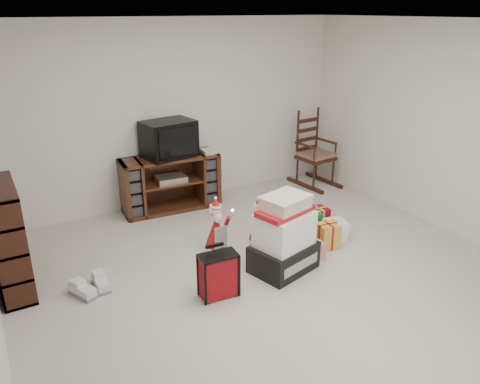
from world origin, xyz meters
name	(u,v)px	position (x,y,z in m)	size (l,w,h in m)	color
room	(279,163)	(0.00, 0.00, 1.25)	(5.01, 5.01, 2.51)	beige
tv_stand	(171,183)	(-0.23, 2.24, 0.38)	(1.34, 0.56, 0.75)	#482414
bookshelf	(8,240)	(-2.32, 1.16, 0.52)	(0.29, 0.88, 1.08)	black
rocking_chair	(313,158)	(2.08, 2.06, 0.41)	(0.56, 0.85, 1.21)	black
gift_pile	(284,239)	(0.18, 0.12, 0.36)	(0.75, 0.62, 0.82)	black
red_suitcase	(218,275)	(-0.65, 0.01, 0.23)	(0.36, 0.21, 0.53)	maroon
stocking	(268,245)	(0.04, 0.22, 0.28)	(0.26, 0.11, 0.56)	#12780D
teddy_bear	(293,244)	(0.45, 0.31, 0.14)	(0.22, 0.19, 0.33)	brown
santa_figurine	(259,225)	(0.29, 0.79, 0.22)	(0.28, 0.26, 0.57)	#B61613
mrs_claus_figurine	(216,230)	(-0.22, 0.88, 0.24)	(0.31, 0.29, 0.63)	#B61613
sneaker_pair	(92,287)	(-1.69, 0.70, 0.05)	(0.38, 0.33, 0.11)	silver
gift_cluster	(318,232)	(0.91, 0.44, 0.11)	(0.67, 0.93, 0.23)	#AC1319
crt_television	(169,139)	(-0.22, 2.23, 0.99)	(0.72, 0.57, 0.48)	black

